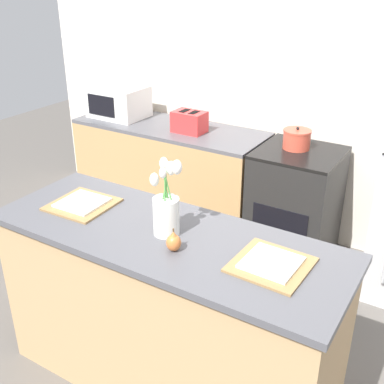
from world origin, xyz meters
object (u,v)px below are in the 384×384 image
at_px(stove_range, 294,205).
at_px(toaster, 189,122).
at_px(pear_figurine, 174,242).
at_px(plate_setting_left, 82,204).
at_px(flower_vase, 166,209).
at_px(cooking_pot, 297,139).
at_px(plate_setting_right, 271,264).
at_px(microwave, 118,102).

xyz_separation_m(stove_range, toaster, (-0.93, -0.05, 0.53)).
bearing_deg(stove_range, toaster, -177.14).
height_order(pear_figurine, plate_setting_left, pear_figurine).
bearing_deg(flower_vase, cooking_pot, 88.43).
relative_size(pear_figurine, toaster, 0.40).
relative_size(pear_figurine, plate_setting_left, 0.35).
bearing_deg(toaster, plate_setting_right, -48.24).
bearing_deg(flower_vase, pear_figurine, -44.36).
height_order(plate_setting_left, cooking_pot, cooking_pot).
bearing_deg(cooking_pot, plate_setting_right, -73.12).
distance_m(pear_figurine, toaster, 1.91).
height_order(stove_range, pear_figurine, pear_figurine).
relative_size(flower_vase, pear_figurine, 3.44).
distance_m(plate_setting_left, cooking_pot, 1.73).
bearing_deg(plate_setting_left, microwave, 123.65).
height_order(pear_figurine, toaster, pear_figurine).
distance_m(flower_vase, microwave, 2.26).
distance_m(plate_setting_left, plate_setting_right, 1.09).
height_order(pear_figurine, microwave, microwave).
relative_size(plate_setting_left, plate_setting_right, 1.00).
relative_size(plate_setting_left, cooking_pot, 1.57).
bearing_deg(toaster, pear_figurine, -60.17).
distance_m(flower_vase, plate_setting_left, 0.57).
distance_m(plate_setting_left, toaster, 1.57).
distance_m(toaster, microwave, 0.78).
height_order(plate_setting_left, plate_setting_right, same).
relative_size(plate_setting_right, toaster, 1.16).
distance_m(plate_setting_right, toaster, 2.06).
height_order(pear_figurine, plate_setting_right, pear_figurine).
bearing_deg(stove_range, plate_setting_right, -74.30).
xyz_separation_m(plate_setting_left, microwave, (-1.06, 1.59, 0.06)).
xyz_separation_m(stove_range, microwave, (-1.70, -0.00, 0.58)).
bearing_deg(stove_range, pear_figurine, -89.32).
bearing_deg(plate_setting_right, flower_vase, -179.45).
bearing_deg(flower_vase, stove_range, 86.68).
relative_size(flower_vase, microwave, 0.81).
bearing_deg(flower_vase, microwave, 135.33).
xyz_separation_m(pear_figurine, plate_setting_left, (-0.67, 0.12, -0.03)).
bearing_deg(plate_setting_right, pear_figurine, -164.87).
xyz_separation_m(plate_setting_right, cooking_pot, (-0.49, 1.63, -0.01)).
distance_m(plate_setting_right, microwave, 2.67).
distance_m(flower_vase, pear_figurine, 0.18).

